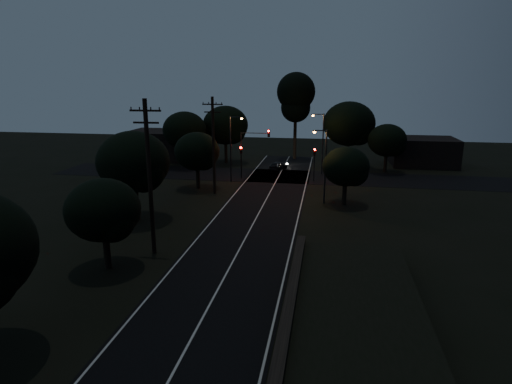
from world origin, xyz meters
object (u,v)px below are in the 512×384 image
(tall_pine, at_px, (296,97))
(signal_right, at_px, (314,158))
(utility_pole_mid, at_px, (149,176))
(signal_mast, at_px, (254,145))
(streetlight_c, at_px, (324,161))
(utility_pole_far, at_px, (213,144))
(signal_left, at_px, (241,156))
(streetlight_b, at_px, (321,140))
(streetlight_a, at_px, (232,144))
(car, at_px, (278,166))

(tall_pine, height_order, signal_right, tall_pine)
(utility_pole_mid, height_order, signal_mast, utility_pole_mid)
(utility_pole_mid, xyz_separation_m, streetlight_c, (11.83, 15.00, -1.39))
(utility_pole_far, bearing_deg, signal_left, 80.06)
(utility_pole_mid, height_order, signal_right, utility_pole_mid)
(tall_pine, height_order, signal_left, tall_pine)
(utility_pole_mid, distance_m, streetlight_b, 31.15)
(signal_right, distance_m, streetlight_c, 10.18)
(utility_pole_far, bearing_deg, streetlight_a, 83.41)
(signal_right, bearing_deg, tall_pine, 103.49)
(streetlight_b, distance_m, car, 7.40)
(tall_pine, xyz_separation_m, streetlight_b, (4.31, -11.00, -5.01))
(streetlight_a, distance_m, car, 10.14)
(signal_left, bearing_deg, car, 56.11)
(signal_left, height_order, streetlight_b, streetlight_b)
(utility_pole_far, bearing_deg, streetlight_c, -9.60)
(signal_left, distance_m, streetlight_b, 10.84)
(tall_pine, height_order, streetlight_b, tall_pine)
(car, bearing_deg, tall_pine, -81.10)
(tall_pine, xyz_separation_m, signal_mast, (-3.91, -15.01, -5.31))
(signal_right, bearing_deg, signal_mast, 179.97)
(signal_right, height_order, streetlight_c, streetlight_c)
(signal_mast, bearing_deg, signal_right, -0.03)
(signal_mast, height_order, car, signal_mast)
(streetlight_b, height_order, car, streetlight_b)
(signal_mast, xyz_separation_m, streetlight_a, (-2.39, -1.99, 0.30))
(signal_mast, relative_size, streetlight_c, 0.83)
(streetlight_a, bearing_deg, utility_pole_mid, -91.73)
(streetlight_b, bearing_deg, streetlight_a, -150.52)
(tall_pine, relative_size, streetlight_b, 1.67)
(utility_pole_far, bearing_deg, tall_pine, 73.07)
(streetlight_c, bearing_deg, signal_right, 97.02)
(streetlight_c, bearing_deg, car, 111.77)
(tall_pine, relative_size, signal_right, 3.27)
(signal_right, distance_m, streetlight_a, 10.26)
(signal_left, relative_size, streetlight_a, 0.51)
(signal_mast, bearing_deg, signal_left, -179.87)
(streetlight_a, bearing_deg, signal_right, 11.34)
(signal_mast, bearing_deg, utility_pole_mid, -97.04)
(streetlight_c, bearing_deg, streetlight_a, 144.31)
(signal_right, bearing_deg, streetlight_b, 80.00)
(tall_pine, xyz_separation_m, streetlight_c, (4.83, -25.00, -5.30))
(tall_pine, bearing_deg, signal_mast, -104.62)
(signal_left, distance_m, streetlight_c, 14.52)
(utility_pole_mid, height_order, car, utility_pole_mid)
(streetlight_a, relative_size, car, 2.29)
(car, bearing_deg, streetlight_b, 179.92)
(utility_pole_far, bearing_deg, car, 68.77)
(utility_pole_mid, bearing_deg, signal_left, 86.79)
(utility_pole_far, distance_m, car, 15.79)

